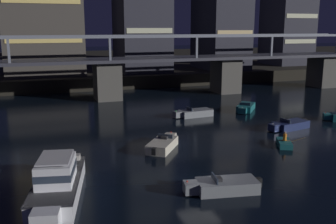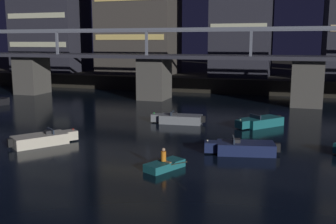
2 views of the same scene
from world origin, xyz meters
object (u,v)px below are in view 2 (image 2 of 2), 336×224
object	(u,v)px
river_bridge	(154,69)
speedboat_mid_center	(243,148)
speedboat_near_right	(260,122)
dinghy_with_paddler	(165,165)
tower_west_low	(49,2)
speedboat_far_left	(43,139)
speedboat_mid_left	(179,119)

from	to	relation	value
river_bridge	speedboat_mid_center	xyz separation A→B (m)	(14.84, -23.48, -3.60)
speedboat_near_right	dinghy_with_paddler	world-z (taller)	dinghy_with_paddler
tower_west_low	speedboat_far_left	xyz separation A→B (m)	(26.13, -40.60, -14.48)
speedboat_mid_left	speedboat_far_left	size ratio (longest dim) A/B	1.11
river_bridge	dinghy_with_paddler	bearing A→B (deg)	-69.25
tower_west_low	speedboat_far_left	size ratio (longest dim) A/B	5.47
river_bridge	speedboat_mid_left	distance (m)	17.03
tower_west_low	speedboat_mid_left	distance (m)	47.23
speedboat_near_right	speedboat_mid_left	world-z (taller)	same
speedboat_far_left	dinghy_with_paddler	size ratio (longest dim) A/B	1.67
river_bridge	speedboat_mid_center	bearing A→B (deg)	-57.70
speedboat_near_right	speedboat_mid_center	size ratio (longest dim) A/B	0.87
river_bridge	speedboat_mid_center	distance (m)	28.01
tower_west_low	speedboat_mid_left	xyz separation A→B (m)	(33.69, -29.77, -14.48)
speedboat_mid_left	speedboat_near_right	bearing A→B (deg)	6.58
river_bridge	speedboat_far_left	distance (m)	25.84
speedboat_near_right	speedboat_far_left	bearing A→B (deg)	-142.23
river_bridge	speedboat_mid_left	bearing A→B (deg)	-62.43
river_bridge	tower_west_low	size ratio (longest dim) A/B	3.27
speedboat_mid_center	tower_west_low	bearing A→B (deg)	136.68
speedboat_near_right	dinghy_with_paddler	xyz separation A→B (m)	(-4.50, -14.49, -0.14)
speedboat_near_right	river_bridge	bearing A→B (deg)	137.68
tower_west_low	speedboat_mid_left	size ratio (longest dim) A/B	4.91
speedboat_far_left	dinghy_with_paddler	world-z (taller)	dinghy_with_paddler
speedboat_far_left	dinghy_with_paddler	xyz separation A→B (m)	(10.60, -2.79, -0.14)
speedboat_far_left	river_bridge	bearing A→B (deg)	90.32
speedboat_near_right	speedboat_mid_left	size ratio (longest dim) A/B	0.87
river_bridge	dinghy_with_paddler	world-z (taller)	river_bridge
speedboat_near_right	speedboat_mid_center	bearing A→B (deg)	-92.37
speedboat_mid_center	river_bridge	bearing A→B (deg)	122.30
speedboat_near_right	dinghy_with_paddler	distance (m)	15.17
river_bridge	speedboat_mid_left	xyz separation A→B (m)	(7.70, -14.75, -3.60)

